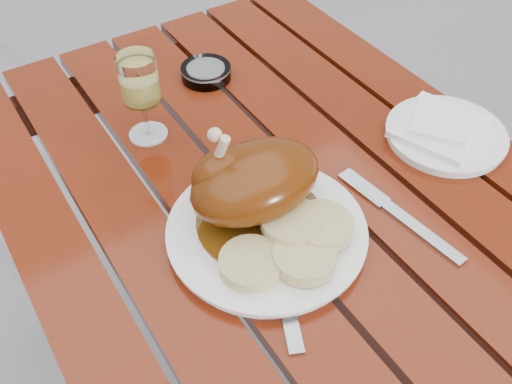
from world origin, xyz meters
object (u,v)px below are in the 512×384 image
Objects in this scene: side_plate at (446,135)px; dinner_plate at (267,232)px; table at (285,328)px; wine_glass at (142,98)px; ashtray at (206,72)px.

dinner_plate is at bearing -177.45° from side_plate.
table is 0.54m from wine_glass.
table is 12.28× the size of ashtray.
wine_glass reaches higher than table.
wine_glass is 0.52m from side_plate.
table is at bearing -65.50° from wine_glass.
ashtray is (-0.26, 0.38, 0.00)m from side_plate.
wine_glass is at bearing 146.28° from side_plate.
side_plate is 2.12× the size of ashtray.
side_plate is at bearing -55.97° from ashtray.
dinner_plate reaches higher than side_plate.
table is 4.11× the size of dinner_plate.
dinner_plate is 0.38m from side_plate.
side_plate is (0.38, 0.02, -0.00)m from dinner_plate.
table is at bearing 176.36° from side_plate.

